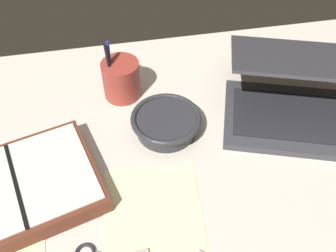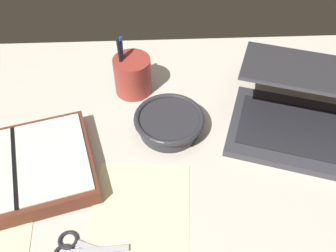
# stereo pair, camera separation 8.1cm
# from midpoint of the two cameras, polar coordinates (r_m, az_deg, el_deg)

# --- Properties ---
(desk_top) EXTENTS (1.40, 1.00, 0.02)m
(desk_top) POSITION_cam_midpoint_polar(r_m,az_deg,el_deg) (0.83, -0.68, -7.21)
(desk_top) COLOR beige
(desk_top) RESTS_ON ground
(laptop) EXTENTS (0.42, 0.40, 0.16)m
(laptop) POSITION_cam_midpoint_polar(r_m,az_deg,el_deg) (0.94, 16.86, 3.99)
(laptop) COLOR #38383D
(laptop) RESTS_ON desk_top
(bowl) EXTENTS (0.17, 0.17, 0.05)m
(bowl) POSITION_cam_midpoint_polar(r_m,az_deg,el_deg) (0.88, -2.94, 0.37)
(bowl) COLOR #2D2D33
(bowl) RESTS_ON desk_top
(pen_cup) EXTENTS (0.10, 0.10, 0.16)m
(pen_cup) POSITION_cam_midpoint_polar(r_m,az_deg,el_deg) (0.97, -9.56, 6.94)
(pen_cup) COLOR #9E382D
(pen_cup) RESTS_ON desk_top
(planner) EXTENTS (0.37, 0.32, 0.04)m
(planner) POSITION_cam_midpoint_polar(r_m,az_deg,el_deg) (0.84, -24.43, -8.92)
(planner) COLOR brown
(planner) RESTS_ON desk_top
(paper_sheet_front) EXTENTS (0.22, 0.31, 0.00)m
(paper_sheet_front) POSITION_cam_midpoint_polar(r_m,az_deg,el_deg) (0.75, -5.33, -15.45)
(paper_sheet_front) COLOR #F4EFB2
(paper_sheet_front) RESTS_ON desk_top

